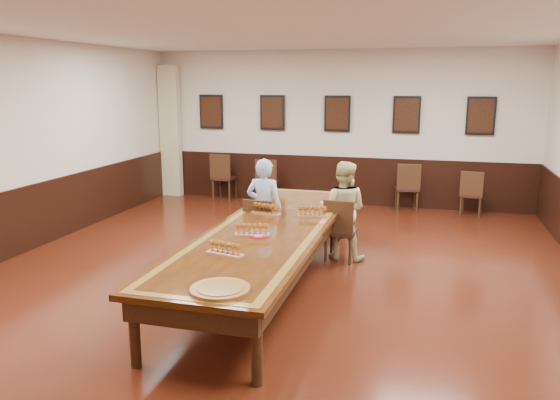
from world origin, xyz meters
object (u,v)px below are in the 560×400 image
(chair_man, at_px, (262,229))
(chair_woman, at_px, (341,229))
(spare_chair_a, at_px, (224,176))
(spare_chair_d, at_px, (472,193))
(person_man, at_px, (264,209))
(spare_chair_b, at_px, (267,181))
(person_woman, at_px, (343,210))
(conference_table, at_px, (269,238))
(carved_platter, at_px, (220,289))
(spare_chair_c, at_px, (407,187))

(chair_man, bearing_deg, chair_woman, -163.96)
(chair_man, xyz_separation_m, spare_chair_a, (-2.07, 3.83, 0.04))
(spare_chair_d, xyz_separation_m, person_man, (-3.10, -3.52, 0.29))
(person_man, bearing_deg, spare_chair_b, -71.68)
(spare_chair_b, bearing_deg, chair_woman, 111.58)
(chair_woman, distance_m, person_woman, 0.28)
(conference_table, bearing_deg, chair_woman, 59.15)
(chair_man, relative_size, spare_chair_d, 1.03)
(spare_chair_d, height_order, conference_table, spare_chair_d)
(chair_woman, bearing_deg, spare_chair_b, -54.35)
(chair_man, height_order, person_woman, person_woman)
(spare_chair_b, height_order, carved_platter, spare_chair_b)
(spare_chair_b, distance_m, person_woman, 3.92)
(chair_woman, distance_m, spare_chair_d, 3.90)
(spare_chair_b, bearing_deg, conference_table, 96.44)
(carved_platter, bearing_deg, spare_chair_d, 69.35)
(person_man, xyz_separation_m, carved_platter, (0.58, -3.19, 0.03))
(chair_man, height_order, spare_chair_b, spare_chair_b)
(chair_man, bearing_deg, person_woman, -159.37)
(spare_chair_d, bearing_deg, chair_man, 59.72)
(spare_chair_d, bearing_deg, spare_chair_b, 10.01)
(person_man, distance_m, person_woman, 1.14)
(carved_platter, bearing_deg, conference_table, 95.14)
(spare_chair_a, bearing_deg, spare_chair_c, -178.98)
(spare_chair_d, height_order, person_woman, person_woman)
(person_woman, bearing_deg, spare_chair_a, -44.11)
(chair_woman, distance_m, spare_chair_a, 4.76)
(spare_chair_d, distance_m, person_woman, 3.82)
(chair_woman, xyz_separation_m, person_woman, (0.01, 0.10, 0.26))
(spare_chair_c, height_order, spare_chair_d, spare_chair_c)
(chair_man, distance_m, spare_chair_b, 3.79)
(chair_woman, distance_m, spare_chair_c, 3.55)
(spare_chair_b, xyz_separation_m, spare_chair_d, (4.14, -0.03, -0.03))
(chair_man, xyz_separation_m, spare_chair_b, (-1.03, 3.64, 0.02))
(spare_chair_a, distance_m, conference_table, 5.35)
(spare_chair_d, xyz_separation_m, conference_table, (-2.72, -4.54, 0.16))
(spare_chair_a, relative_size, spare_chair_d, 1.13)
(spare_chair_a, distance_m, spare_chair_c, 3.94)
(person_man, xyz_separation_m, person_woman, (1.10, 0.27, -0.02))
(person_man, distance_m, carved_platter, 3.24)
(spare_chair_c, xyz_separation_m, conference_table, (-1.49, -4.67, 0.12))
(spare_chair_d, bearing_deg, spare_chair_c, 4.58)
(spare_chair_b, distance_m, person_man, 3.70)
(spare_chair_a, distance_m, spare_chair_d, 5.18)
(spare_chair_c, bearing_deg, chair_man, 54.55)
(spare_chair_a, xyz_separation_m, spare_chair_b, (1.04, -0.19, -0.02))
(chair_woman, height_order, spare_chair_c, spare_chair_c)
(spare_chair_a, relative_size, person_man, 0.69)
(carved_platter, bearing_deg, chair_woman, 81.17)
(person_man, bearing_deg, chair_man, 90.00)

